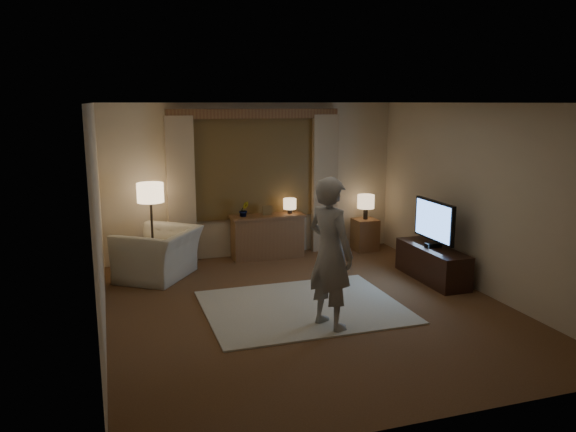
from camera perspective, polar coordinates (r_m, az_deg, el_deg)
name	(u,v)px	position (r m, az deg, el deg)	size (l,w,h in m)	color
room	(297,200)	(7.43, 0.94, 1.62)	(5.04, 5.54, 2.64)	brown
rug	(303,307)	(7.35, 1.53, -9.21)	(2.50, 2.00, 0.02)	beige
sideboard	(267,237)	(9.54, -2.10, -2.19)	(1.20, 0.40, 0.70)	brown
picture_frame	(267,211)	(9.45, -2.12, 0.46)	(0.16, 0.02, 0.20)	brown
plant	(244,210)	(9.34, -4.49, 0.62)	(0.17, 0.13, 0.30)	#999999
table_lamp_sideboard	(290,204)	(9.54, 0.18, 1.18)	(0.22, 0.22, 0.30)	black
floor_lamp	(151,198)	(8.85, -13.79, 1.83)	(0.41, 0.41, 1.40)	black
armchair	(159,254)	(8.67, -13.00, -3.76)	(1.14, 1.00, 0.74)	beige
side_table	(365,234)	(10.14, 7.82, -1.87)	(0.40, 0.40, 0.56)	brown
table_lamp_side	(366,202)	(10.03, 7.92, 1.40)	(0.30, 0.30, 0.44)	black
tv_stand	(432,263)	(8.65, 14.43, -4.69)	(0.45, 1.40, 0.50)	black
tv	(434,222)	(8.50, 14.63, -0.58)	(0.24, 0.97, 0.70)	black
person	(330,253)	(6.48, 4.31, -3.77)	(0.65, 0.42, 1.77)	#A5A098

